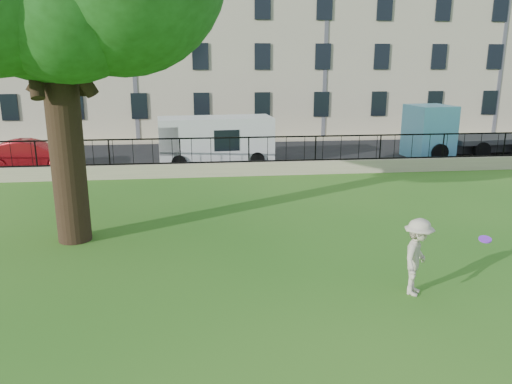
{
  "coord_description": "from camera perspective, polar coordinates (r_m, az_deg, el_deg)",
  "views": [
    {
      "loc": [
        -2.17,
        -9.58,
        4.95
      ],
      "look_at": [
        -0.66,
        3.5,
        1.47
      ],
      "focal_mm": 35.0,
      "sensor_mm": 36.0,
      "label": 1
    }
  ],
  "objects": [
    {
      "name": "ground",
      "position": [
        11.0,
        5.64,
        -12.03
      ],
      "size": [
        120.0,
        120.0,
        0.0
      ],
      "primitive_type": "plane",
      "color": "#226217",
      "rests_on": "ground"
    },
    {
      "name": "retaining_wall",
      "position": [
        22.18,
        -0.82,
        2.69
      ],
      "size": [
        50.0,
        0.4,
        0.6
      ],
      "primitive_type": "cube",
      "color": "tan",
      "rests_on": "ground"
    },
    {
      "name": "iron_railing",
      "position": [
        22.02,
        -0.83,
        4.86
      ],
      "size": [
        50.0,
        0.05,
        1.13
      ],
      "color": "black",
      "rests_on": "retaining_wall"
    },
    {
      "name": "street",
      "position": [
        26.83,
        -1.83,
        4.16
      ],
      "size": [
        60.0,
        9.0,
        0.01
      ],
      "primitive_type": "cube",
      "color": "black",
      "rests_on": "ground"
    },
    {
      "name": "sidewalk",
      "position": [
        31.93,
        -2.62,
        5.96
      ],
      "size": [
        60.0,
        1.4,
        0.12
      ],
      "primitive_type": "cube",
      "color": "tan",
      "rests_on": "ground"
    },
    {
      "name": "building_row",
      "position": [
        37.26,
        -3.39,
        17.79
      ],
      "size": [
        56.4,
        10.4,
        13.8
      ],
      "color": "#B8B292",
      "rests_on": "ground"
    },
    {
      "name": "man",
      "position": [
        11.36,
        17.95,
        -7.08
      ],
      "size": [
        1.16,
        1.27,
        1.71
      ],
      "primitive_type": "imported",
      "rotation": [
        0.0,
        0.0,
        0.95
      ],
      "color": "#BDB19A",
      "rests_on": "ground"
    },
    {
      "name": "frisbee",
      "position": [
        11.96,
        24.71,
        -4.93
      ],
      "size": [
        0.33,
        0.32,
        0.12
      ],
      "primitive_type": "cylinder",
      "rotation": [
        0.21,
        -0.14,
        0.22
      ],
      "color": "#8028E2"
    },
    {
      "name": "red_sedan",
      "position": [
        25.57,
        -24.28,
        3.89
      ],
      "size": [
        4.29,
        1.75,
        1.38
      ],
      "primitive_type": "imported",
      "rotation": [
        0.0,
        0.0,
        1.64
      ],
      "color": "red",
      "rests_on": "street"
    },
    {
      "name": "white_van",
      "position": [
        24.61,
        -4.63,
        5.86
      ],
      "size": [
        5.64,
        2.58,
        2.3
      ],
      "primitive_type": "cube",
      "rotation": [
        0.0,
        0.0,
        0.08
      ],
      "color": "silver",
      "rests_on": "street"
    },
    {
      "name": "blue_truck",
      "position": [
        28.94,
        22.96,
        6.51
      ],
      "size": [
        6.72,
        3.01,
        2.73
      ],
      "primitive_type": "cube",
      "rotation": [
        0.0,
        0.0,
        0.11
      ],
      "color": "#5DB2DB",
      "rests_on": "street"
    }
  ]
}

